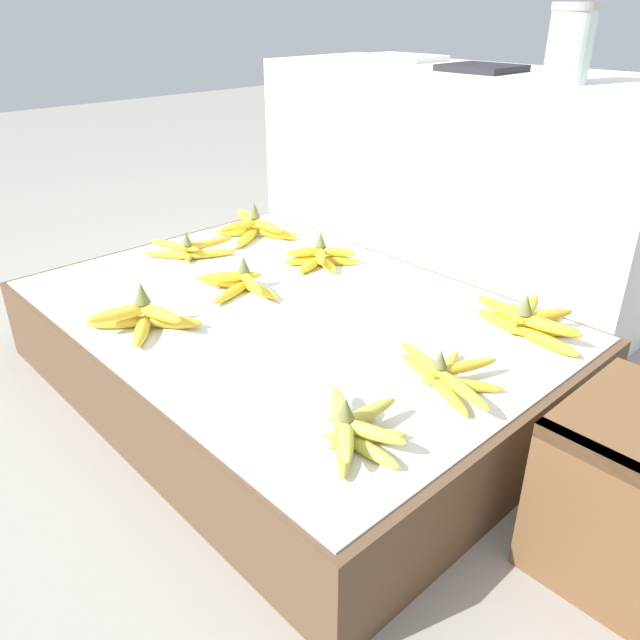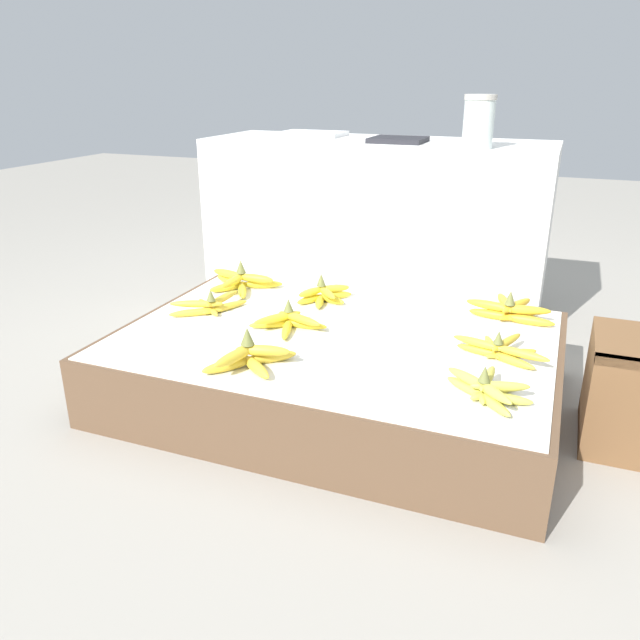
{
  "view_description": "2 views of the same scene",
  "coord_description": "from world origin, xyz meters",
  "px_view_note": "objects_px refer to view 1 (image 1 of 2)",
  "views": [
    {
      "loc": [
        1.03,
        -0.85,
        0.86
      ],
      "look_at": [
        0.1,
        0.02,
        0.21
      ],
      "focal_mm": 35.0,
      "sensor_mm": 36.0,
      "label": 1
    },
    {
      "loc": [
        0.57,
        -1.59,
        0.92
      ],
      "look_at": [
        -0.07,
        0.05,
        0.23
      ],
      "focal_mm": 35.0,
      "sensor_mm": 36.0,
      "label": 2
    }
  ],
  "objects_px": {
    "banana_bunch_middle_right": "(446,375)",
    "foam_tray_white": "(402,57)",
    "banana_bunch_front_midleft": "(142,318)",
    "banana_bunch_back_right": "(530,321)",
    "glass_jar": "(570,43)",
    "banana_bunch_back_left": "(252,227)",
    "banana_bunch_back_midleft": "(320,257)",
    "banana_bunch_middle_left": "(190,249)",
    "banana_bunch_middle_midleft": "(240,283)",
    "banana_bunch_front_right": "(354,429)"
  },
  "relations": [
    {
      "from": "banana_bunch_middle_right",
      "to": "foam_tray_white",
      "type": "relative_size",
      "value": 1.01
    },
    {
      "from": "banana_bunch_front_midleft",
      "to": "banana_bunch_back_right",
      "type": "distance_m",
      "value": 0.85
    },
    {
      "from": "glass_jar",
      "to": "banana_bunch_back_left",
      "type": "bearing_deg",
      "value": -150.03
    },
    {
      "from": "banana_bunch_back_midleft",
      "to": "foam_tray_white",
      "type": "height_order",
      "value": "foam_tray_white"
    },
    {
      "from": "banana_bunch_middle_left",
      "to": "banana_bunch_back_right",
      "type": "relative_size",
      "value": 0.85
    },
    {
      "from": "banana_bunch_back_right",
      "to": "banana_bunch_back_left",
      "type": "bearing_deg",
      "value": -176.53
    },
    {
      "from": "banana_bunch_front_midleft",
      "to": "banana_bunch_middle_midleft",
      "type": "distance_m",
      "value": 0.28
    },
    {
      "from": "banana_bunch_front_right",
      "to": "banana_bunch_back_left",
      "type": "relative_size",
      "value": 0.78
    },
    {
      "from": "banana_bunch_front_right",
      "to": "banana_bunch_front_midleft",
      "type": "bearing_deg",
      "value": -174.28
    },
    {
      "from": "banana_bunch_front_midleft",
      "to": "banana_bunch_middle_left",
      "type": "height_order",
      "value": "banana_bunch_front_midleft"
    },
    {
      "from": "banana_bunch_back_midleft",
      "to": "banana_bunch_middle_left",
      "type": "bearing_deg",
      "value": -144.09
    },
    {
      "from": "banana_bunch_front_midleft",
      "to": "banana_bunch_back_midleft",
      "type": "distance_m",
      "value": 0.54
    },
    {
      "from": "glass_jar",
      "to": "banana_bunch_front_right",
      "type": "bearing_deg",
      "value": -77.72
    },
    {
      "from": "banana_bunch_front_midleft",
      "to": "banana_bunch_middle_right",
      "type": "distance_m",
      "value": 0.67
    },
    {
      "from": "glass_jar",
      "to": "banana_bunch_front_midleft",
      "type": "bearing_deg",
      "value": -111.8
    },
    {
      "from": "banana_bunch_front_midleft",
      "to": "foam_tray_white",
      "type": "relative_size",
      "value": 0.83
    },
    {
      "from": "banana_bunch_middle_left",
      "to": "banana_bunch_middle_midleft",
      "type": "distance_m",
      "value": 0.3
    },
    {
      "from": "banana_bunch_back_left",
      "to": "banana_bunch_back_midleft",
      "type": "relative_size",
      "value": 1.49
    },
    {
      "from": "banana_bunch_front_right",
      "to": "banana_bunch_middle_midleft",
      "type": "height_order",
      "value": "banana_bunch_middle_midleft"
    },
    {
      "from": "banana_bunch_front_right",
      "to": "banana_bunch_back_right",
      "type": "height_order",
      "value": "banana_bunch_back_right"
    },
    {
      "from": "banana_bunch_front_midleft",
      "to": "banana_bunch_middle_midleft",
      "type": "height_order",
      "value": "banana_bunch_front_midleft"
    },
    {
      "from": "banana_bunch_back_left",
      "to": "banana_bunch_back_right",
      "type": "bearing_deg",
      "value": 3.47
    },
    {
      "from": "banana_bunch_back_left",
      "to": "banana_bunch_back_right",
      "type": "relative_size",
      "value": 1.0
    },
    {
      "from": "banana_bunch_middle_left",
      "to": "banana_bunch_back_midleft",
      "type": "xyz_separation_m",
      "value": [
        0.31,
        0.22,
        0.0
      ]
    },
    {
      "from": "banana_bunch_middle_left",
      "to": "banana_bunch_middle_midleft",
      "type": "height_order",
      "value": "banana_bunch_middle_midleft"
    },
    {
      "from": "banana_bunch_middle_right",
      "to": "glass_jar",
      "type": "distance_m",
      "value": 0.88
    },
    {
      "from": "banana_bunch_middle_midleft",
      "to": "foam_tray_white",
      "type": "xyz_separation_m",
      "value": [
        -0.3,
        0.93,
        0.46
      ]
    },
    {
      "from": "banana_bunch_back_right",
      "to": "banana_bunch_middle_midleft",
      "type": "bearing_deg",
      "value": -150.9
    },
    {
      "from": "banana_bunch_back_midleft",
      "to": "glass_jar",
      "type": "height_order",
      "value": "glass_jar"
    },
    {
      "from": "banana_bunch_middle_midleft",
      "to": "banana_bunch_back_right",
      "type": "xyz_separation_m",
      "value": [
        0.6,
        0.34,
        0.0
      ]
    },
    {
      "from": "banana_bunch_front_midleft",
      "to": "foam_tray_white",
      "type": "distance_m",
      "value": 1.33
    },
    {
      "from": "banana_bunch_back_left",
      "to": "banana_bunch_back_midleft",
      "type": "height_order",
      "value": "banana_bunch_back_left"
    },
    {
      "from": "banana_bunch_back_midleft",
      "to": "banana_bunch_front_right",
      "type": "bearing_deg",
      "value": -39.05
    },
    {
      "from": "foam_tray_white",
      "to": "banana_bunch_middle_midleft",
      "type": "bearing_deg",
      "value": -72.23
    },
    {
      "from": "banana_bunch_back_right",
      "to": "banana_bunch_middle_right",
      "type": "bearing_deg",
      "value": -88.81
    },
    {
      "from": "banana_bunch_middle_midleft",
      "to": "glass_jar",
      "type": "bearing_deg",
      "value": 59.59
    },
    {
      "from": "banana_bunch_front_right",
      "to": "banana_bunch_middle_left",
      "type": "height_order",
      "value": "banana_bunch_front_right"
    },
    {
      "from": "banana_bunch_middle_right",
      "to": "glass_jar",
      "type": "relative_size",
      "value": 1.49
    },
    {
      "from": "banana_bunch_front_midleft",
      "to": "foam_tray_white",
      "type": "height_order",
      "value": "foam_tray_white"
    },
    {
      "from": "banana_bunch_back_left",
      "to": "foam_tray_white",
      "type": "xyz_separation_m",
      "value": [
        0.01,
        0.65,
        0.45
      ]
    },
    {
      "from": "banana_bunch_middle_right",
      "to": "banana_bunch_back_right",
      "type": "relative_size",
      "value": 0.96
    },
    {
      "from": "banana_bunch_middle_midleft",
      "to": "banana_bunch_back_left",
      "type": "distance_m",
      "value": 0.42
    },
    {
      "from": "banana_bunch_front_right",
      "to": "banana_bunch_back_right",
      "type": "xyz_separation_m",
      "value": [
        -0.0,
        0.56,
        0.0
      ]
    },
    {
      "from": "banana_bunch_front_right",
      "to": "foam_tray_white",
      "type": "distance_m",
      "value": 1.53
    },
    {
      "from": "banana_bunch_middle_left",
      "to": "banana_bunch_middle_midleft",
      "type": "bearing_deg",
      "value": -8.26
    },
    {
      "from": "banana_bunch_middle_right",
      "to": "banana_bunch_middle_midleft",
      "type": "bearing_deg",
      "value": -177.35
    },
    {
      "from": "banana_bunch_front_midleft",
      "to": "banana_bunch_middle_right",
      "type": "xyz_separation_m",
      "value": [
        0.59,
        0.31,
        -0.01
      ]
    },
    {
      "from": "banana_bunch_front_midleft",
      "to": "banana_bunch_front_right",
      "type": "relative_size",
      "value": 1.01
    },
    {
      "from": "banana_bunch_back_midleft",
      "to": "foam_tray_white",
      "type": "bearing_deg",
      "value": 114.93
    },
    {
      "from": "banana_bunch_back_midleft",
      "to": "banana_bunch_front_midleft",
      "type": "bearing_deg",
      "value": -89.3
    }
  ]
}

